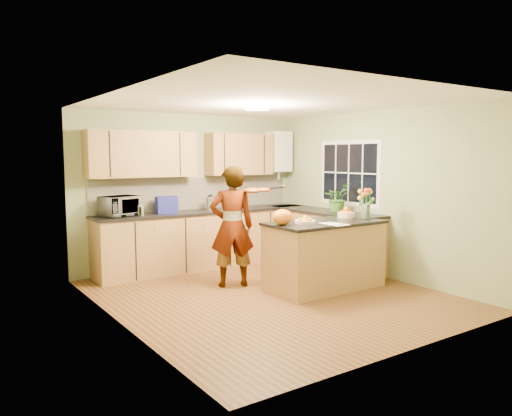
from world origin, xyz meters
TOP-DOWN VIEW (x-y plane):
  - floor at (0.00, 0.00)m, footprint 4.50×4.50m
  - ceiling at (0.00, 0.00)m, footprint 4.00×4.50m
  - wall_back at (0.00, 2.25)m, footprint 4.00×0.02m
  - wall_front at (0.00, -2.25)m, footprint 4.00×0.02m
  - wall_left at (-2.00, 0.00)m, footprint 0.02×4.50m
  - wall_right at (2.00, 0.00)m, footprint 0.02×4.50m
  - back_counter at (0.10, 1.95)m, footprint 3.64×0.62m
  - right_counter at (1.70, 0.85)m, footprint 0.62×2.24m
  - splashback at (0.10, 2.23)m, footprint 3.60×0.02m
  - upper_cabinets at (-0.18, 2.08)m, footprint 3.20×0.34m
  - boiler at (1.70, 2.09)m, footprint 0.40×0.30m
  - window_right at (1.99, 0.60)m, footprint 0.01×1.30m
  - light_switch at (-1.99, -0.60)m, footprint 0.02×0.09m
  - ceiling_lamp at (0.00, 0.30)m, footprint 0.30×0.30m
  - peninsula_island at (0.83, -0.13)m, footprint 1.62×0.83m
  - fruit_dish at (0.48, -0.13)m, footprint 0.28×0.28m
  - orange_bowl at (1.38, 0.02)m, footprint 0.25×0.25m
  - flower_vase at (1.43, -0.31)m, footprint 0.27×0.27m
  - orange_bag at (0.14, -0.08)m, footprint 0.30×0.26m
  - papers at (0.73, -0.43)m, footprint 0.25×0.34m
  - violinist at (-0.16, 0.69)m, footprint 0.72×0.61m
  - violin at (0.04, 0.47)m, footprint 0.62×0.54m
  - microwave at (-1.30, 1.99)m, footprint 0.62×0.51m
  - blue_box at (-0.56, 1.97)m, footprint 0.36×0.29m
  - kettle at (0.20, 1.95)m, footprint 0.16×0.16m
  - jar_cream at (0.56, 1.94)m, footprint 0.12×0.12m
  - jar_white at (0.68, 1.92)m, footprint 0.14×0.14m
  - potted_plant at (1.70, 0.56)m, footprint 0.50×0.46m

SIDE VIEW (x-z plane):
  - floor at x=0.00m, z-range 0.00..0.00m
  - peninsula_island at x=0.83m, z-range 0.00..0.93m
  - back_counter at x=0.10m, z-range 0.00..0.94m
  - right_counter at x=1.70m, z-range 0.00..0.94m
  - violinist at x=-0.16m, z-range 0.00..1.69m
  - papers at x=0.73m, z-range 0.93..0.94m
  - fruit_dish at x=0.48m, z-range 0.92..1.02m
  - orange_bowl at x=1.38m, z-range 0.92..1.07m
  - jar_white at x=0.68m, z-range 0.94..1.12m
  - jar_cream at x=0.56m, z-range 0.94..1.12m
  - orange_bag at x=0.14m, z-range 0.93..1.14m
  - kettle at x=0.20m, z-range 0.91..1.21m
  - blue_box at x=-0.56m, z-range 0.94..1.19m
  - microwave at x=-1.30m, z-range 0.94..1.24m
  - potted_plant at x=1.70m, z-range 0.94..1.39m
  - splashback at x=0.10m, z-range 0.94..1.46m
  - wall_back at x=0.00m, z-range 0.00..2.50m
  - wall_front at x=0.00m, z-range 0.00..2.50m
  - wall_left at x=-2.00m, z-range 0.00..2.50m
  - wall_right at x=2.00m, z-range 0.00..2.50m
  - flower_vase at x=1.43m, z-range 1.01..1.50m
  - light_switch at x=-1.99m, z-range 1.26..1.34m
  - violin at x=0.04m, z-range 1.28..1.43m
  - window_right at x=1.99m, z-range 1.02..2.08m
  - upper_cabinets at x=-0.18m, z-range 1.50..2.20m
  - boiler at x=1.70m, z-range 1.47..2.33m
  - ceiling_lamp at x=0.00m, z-range 2.43..2.50m
  - ceiling at x=0.00m, z-range 2.49..2.51m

